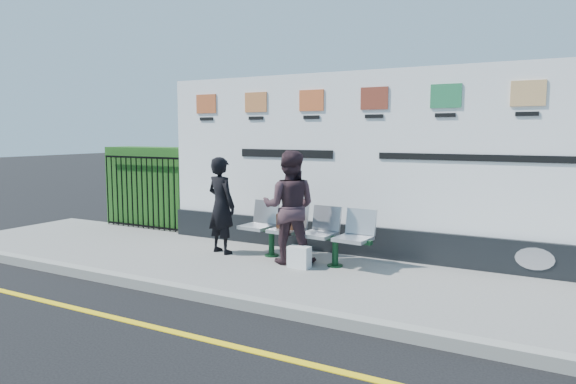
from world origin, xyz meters
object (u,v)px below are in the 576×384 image
Objects in this scene: billboard at (374,177)px; woman_right at (289,207)px; bench at (302,246)px; woman_left at (221,205)px.

billboard is 4.59× the size of woman_right.
bench is 0.67m from woman_right.
billboard is 4.96× the size of woman_left.
woman_right is at bearing -166.36° from woman_left.
woman_right reaches higher than woman_left.
woman_left is at bearing -20.64° from woman_right.
bench is at bearing -158.93° from woman_left.
woman_right reaches higher than bench.
woman_left is at bearing -156.36° from billboard.
woman_left reaches higher than bench.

